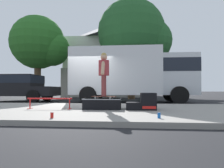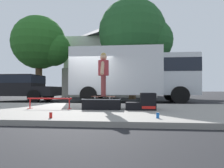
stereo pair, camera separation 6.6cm
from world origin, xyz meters
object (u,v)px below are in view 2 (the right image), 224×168
object	(u,v)px
soda_can	(158,115)
soda_can_b	(51,115)
skateboard	(103,97)
street_tree_neighbour	(42,44)
kicker_ramp	(143,103)
skate_box	(102,103)
box_truck	(133,73)
street_tree_main	(136,35)
pickup_truck_black	(14,87)
grind_rail	(49,101)
skater_kid	(103,71)

from	to	relation	value
soda_can	soda_can_b	size ratio (longest dim) A/B	1.00
skateboard	soda_can	xyz separation A→B (m)	(1.44, -1.83, -0.33)
skateboard	street_tree_neighbour	bearing A→B (deg)	123.70
street_tree_neighbour	kicker_ramp	bearing A→B (deg)	-51.72
skate_box	street_tree_neighbour	bearing A→B (deg)	123.65
box_truck	street_tree_main	world-z (taller)	street_tree_main
skate_box	pickup_truck_black	size ratio (longest dim) A/B	0.20
grind_rail	street_tree_main	size ratio (longest dim) A/B	0.19
kicker_ramp	soda_can_b	bearing A→B (deg)	-135.04
box_truck	pickup_truck_black	world-z (taller)	box_truck
street_tree_main	pickup_truck_black	bearing A→B (deg)	-151.00
grind_rail	kicker_ramp	bearing A→B (deg)	1.45
skater_kid	skate_box	bearing A→B (deg)	131.80
kicker_ramp	skateboard	size ratio (longest dim) A/B	1.11
pickup_truck_black	soda_can_b	bearing A→B (deg)	-53.45
skate_box	kicker_ramp	xyz separation A→B (m)	(1.28, -0.00, 0.03)
pickup_truck_black	street_tree_neighbour	world-z (taller)	street_tree_neighbour
skateboard	street_tree_neighbour	distance (m)	13.20
soda_can	skater_kid	bearing A→B (deg)	128.24
kicker_ramp	skateboard	world-z (taller)	kicker_ramp
kicker_ramp	soda_can	size ratio (longest dim) A/B	7.11
box_truck	street_tree_main	bearing A→B (deg)	86.79
skate_box	soda_can_b	bearing A→B (deg)	-111.05
grind_rail	skateboard	size ratio (longest dim) A/B	1.82
skate_box	street_tree_main	xyz separation A→B (m)	(1.24, 9.36, 4.72)
grind_rail	pickup_truck_black	xyz separation A→B (m)	(-4.52, 5.30, 0.51)
skateboard	soda_can_b	size ratio (longest dim) A/B	6.39
soda_can	street_tree_main	distance (m)	12.25
grind_rail	pickup_truck_black	distance (m)	6.99
soda_can_b	box_truck	world-z (taller)	box_truck
skate_box	pickup_truck_black	distance (m)	8.15
skateboard	street_tree_neighbour	xyz separation A→B (m)	(-6.94, 10.41, 4.19)
skate_box	soda_can	size ratio (longest dim) A/B	9.23
grind_rail	skater_kid	distance (m)	1.98
pickup_truck_black	street_tree_main	world-z (taller)	street_tree_main
street_tree_main	skater_kid	bearing A→B (deg)	-97.23
soda_can	street_tree_neighbour	bearing A→B (deg)	124.41
skateboard	pickup_truck_black	world-z (taller)	pickup_truck_black
skateboard	grind_rail	bearing A→B (deg)	-179.31
soda_can	soda_can_b	bearing A→B (deg)	-175.07
skateboard	skater_kid	distance (m)	0.82
kicker_ramp	street_tree_neighbour	bearing A→B (deg)	128.28
skateboard	box_truck	size ratio (longest dim) A/B	0.12
skate_box	street_tree_main	size ratio (longest dim) A/B	0.15
skater_kid	soda_can_b	world-z (taller)	skater_kid
skater_kid	box_truck	size ratio (longest dim) A/B	0.20
box_truck	pickup_truck_black	distance (m)	7.28
grind_rail	pickup_truck_black	size ratio (longest dim) A/B	0.26
pickup_truck_black	skateboard	bearing A→B (deg)	-40.14
skate_box	box_truck	distance (m)	5.56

